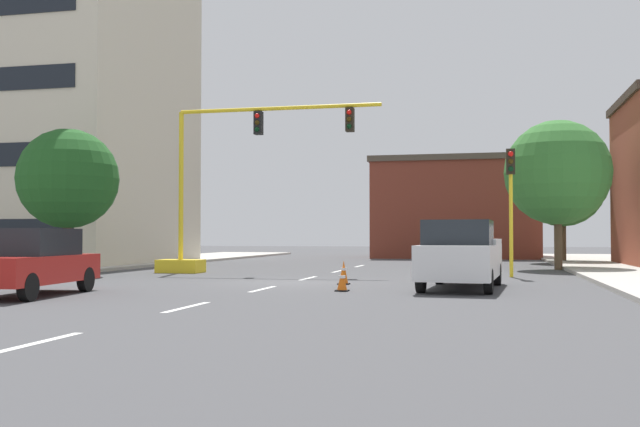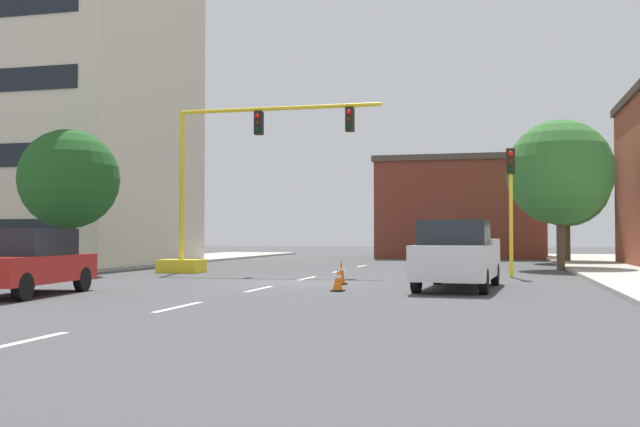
% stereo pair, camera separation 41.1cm
% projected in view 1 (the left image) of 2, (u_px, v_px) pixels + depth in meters
% --- Properties ---
extents(ground_plane, '(160.00, 160.00, 0.00)m').
position_uv_depth(ground_plane, '(290.00, 283.00, 24.15)').
color(ground_plane, '#424244').
extents(sidewalk_left, '(6.00, 56.00, 0.14)m').
position_uv_depth(sidewalk_left, '(76.00, 267.00, 34.78)').
color(sidewalk_left, '#B2ADA3').
rests_on(sidewalk_left, ground_plane).
extents(lane_stripe_seg_0, '(0.16, 2.40, 0.01)m').
position_uv_depth(lane_stripe_seg_0, '(34.00, 344.00, 10.51)').
color(lane_stripe_seg_0, silver).
rests_on(lane_stripe_seg_0, ground_plane).
extents(lane_stripe_seg_1, '(0.16, 2.40, 0.01)m').
position_uv_depth(lane_stripe_seg_1, '(187.00, 307.00, 15.87)').
color(lane_stripe_seg_1, silver).
rests_on(lane_stripe_seg_1, ground_plane).
extents(lane_stripe_seg_2, '(0.16, 2.40, 0.01)m').
position_uv_depth(lane_stripe_seg_2, '(263.00, 289.00, 21.23)').
color(lane_stripe_seg_2, silver).
rests_on(lane_stripe_seg_2, ground_plane).
extents(lane_stripe_seg_3, '(0.16, 2.40, 0.01)m').
position_uv_depth(lane_stripe_seg_3, '(308.00, 278.00, 26.59)').
color(lane_stripe_seg_3, silver).
rests_on(lane_stripe_seg_3, ground_plane).
extents(lane_stripe_seg_4, '(0.16, 2.40, 0.01)m').
position_uv_depth(lane_stripe_seg_4, '(338.00, 271.00, 31.95)').
color(lane_stripe_seg_4, silver).
rests_on(lane_stripe_seg_4, ground_plane).
extents(lane_stripe_seg_5, '(0.16, 2.40, 0.01)m').
position_uv_depth(lane_stripe_seg_5, '(360.00, 266.00, 37.31)').
color(lane_stripe_seg_5, silver).
rests_on(lane_stripe_seg_5, ground_plane).
extents(building_tall_left, '(12.63, 12.68, 17.98)m').
position_uv_depth(building_tall_left, '(55.00, 101.00, 40.34)').
color(building_tall_left, beige).
rests_on(building_tall_left, ground_plane).
extents(building_brick_center, '(11.52, 7.60, 6.96)m').
position_uv_depth(building_brick_center, '(456.00, 208.00, 51.74)').
color(building_brick_center, brown).
rests_on(building_brick_center, ground_plane).
extents(traffic_signal_gantry, '(9.39, 1.20, 6.83)m').
position_uv_depth(traffic_signal_gantry, '(208.00, 219.00, 30.42)').
color(traffic_signal_gantry, yellow).
rests_on(traffic_signal_gantry, ground_plane).
extents(traffic_light_pole_right, '(0.32, 0.47, 4.80)m').
position_uv_depth(traffic_light_pole_right, '(511.00, 183.00, 27.39)').
color(traffic_light_pole_right, yellow).
rests_on(traffic_light_pole_right, ground_plane).
extents(tree_right_far, '(4.86, 4.86, 6.92)m').
position_uv_depth(tree_right_far, '(562.00, 184.00, 41.57)').
color(tree_right_far, brown).
rests_on(tree_right_far, ground_plane).
extents(tree_left_near, '(3.89, 3.89, 5.72)m').
position_uv_depth(tree_left_near, '(68.00, 179.00, 28.48)').
color(tree_left_near, '#4C3823').
rests_on(tree_left_near, ground_plane).
extents(tree_right_mid, '(4.78, 4.78, 6.82)m').
position_uv_depth(tree_right_mid, '(558.00, 173.00, 33.37)').
color(tree_right_mid, brown).
rests_on(tree_right_mid, ground_plane).
extents(pickup_truck_white, '(2.39, 5.53, 1.99)m').
position_uv_depth(pickup_truck_white, '(461.00, 255.00, 21.34)').
color(pickup_truck_white, white).
rests_on(pickup_truck_white, ground_plane).
extents(sedan_red_near_left, '(2.28, 4.66, 1.74)m').
position_uv_depth(sedan_red_near_left, '(30.00, 261.00, 18.89)').
color(sedan_red_near_left, '#B21E19').
rests_on(sedan_red_near_left, ground_plane).
extents(traffic_cone_roadside_a, '(0.36, 0.36, 0.63)m').
position_uv_depth(traffic_cone_roadside_a, '(342.00, 280.00, 20.43)').
color(traffic_cone_roadside_a, black).
rests_on(traffic_cone_roadside_a, ground_plane).
extents(traffic_cone_roadside_b, '(0.36, 0.36, 0.76)m').
position_uv_depth(traffic_cone_roadside_b, '(344.00, 273.00, 23.27)').
color(traffic_cone_roadside_b, black).
rests_on(traffic_cone_roadside_b, ground_plane).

